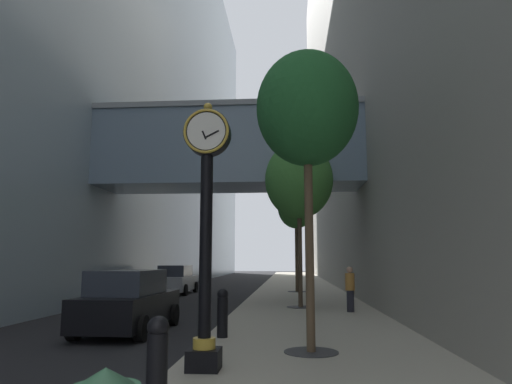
% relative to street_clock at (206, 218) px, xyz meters
% --- Properties ---
extents(ground_plane, '(110.00, 110.00, 0.00)m').
position_rel_street_clock_xyz_m(ground_plane, '(-0.61, 21.41, -2.72)').
color(ground_plane, black).
rests_on(ground_plane, ground).
extents(sidewalk_right, '(5.30, 80.00, 0.14)m').
position_rel_street_clock_xyz_m(sidewalk_right, '(2.04, 24.41, -2.65)').
color(sidewalk_right, '#ADA593').
rests_on(sidewalk_right, ground).
extents(building_block_left, '(21.10, 80.00, 36.58)m').
position_rel_street_clock_xyz_m(building_block_left, '(-11.56, 24.34, 15.51)').
color(building_block_left, '#93A8B7').
rests_on(building_block_left, ground).
extents(building_block_right, '(9.00, 80.00, 41.83)m').
position_rel_street_clock_xyz_m(building_block_right, '(9.19, 24.41, 18.20)').
color(building_block_right, gray).
rests_on(building_block_right, ground).
extents(street_clock, '(0.84, 0.55, 4.69)m').
position_rel_street_clock_xyz_m(street_clock, '(0.00, 0.00, 0.00)').
color(street_clock, black).
rests_on(street_clock, sidewalk_right).
extents(bollard_nearest, '(0.27, 0.27, 1.15)m').
position_rel_street_clock_xyz_m(bollard_nearest, '(-0.17, -2.24, -1.97)').
color(bollard_nearest, black).
rests_on(bollard_nearest, sidewalk_right).
extents(bollard_third, '(0.27, 0.27, 1.15)m').
position_rel_street_clock_xyz_m(bollard_third, '(-0.17, 3.33, -1.97)').
color(bollard_third, black).
rests_on(bollard_third, sidewalk_right).
extents(street_tree_near, '(2.20, 2.20, 6.36)m').
position_rel_street_clock_xyz_m(street_tree_near, '(1.88, 1.65, 2.47)').
color(street_tree_near, '#333335').
rests_on(street_tree_near, sidewalk_right).
extents(street_tree_mid_near, '(2.77, 2.77, 6.68)m').
position_rel_street_clock_xyz_m(street_tree_mid_near, '(1.88, 10.64, 2.49)').
color(street_tree_mid_near, '#333335').
rests_on(street_tree_mid_near, sidewalk_right).
extents(street_tree_mid_far, '(2.19, 2.19, 6.22)m').
position_rel_street_clock_xyz_m(street_tree_mid_far, '(1.88, 19.62, 2.35)').
color(street_tree_mid_far, '#333335').
rests_on(street_tree_mid_far, sidewalk_right).
extents(pedestrian_walking, '(0.43, 0.51, 1.60)m').
position_rel_street_clock_xyz_m(pedestrian_walking, '(3.63, 9.13, -1.74)').
color(pedestrian_walking, '#23232D').
rests_on(pedestrian_walking, sidewalk_right).
extents(car_black_near, '(2.01, 4.27, 1.70)m').
position_rel_street_clock_xyz_m(car_black_near, '(-3.00, 4.77, -1.89)').
color(car_black_near, black).
rests_on(car_black_near, ground).
extents(car_silver_mid, '(1.95, 4.26, 1.67)m').
position_rel_street_clock_xyz_m(car_silver_mid, '(-5.25, 19.24, -1.91)').
color(car_silver_mid, '#B7BABF').
rests_on(car_silver_mid, ground).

